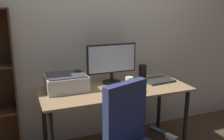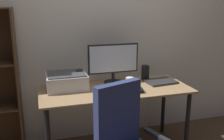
% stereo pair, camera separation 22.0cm
% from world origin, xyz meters
% --- Properties ---
extents(back_wall, '(6.40, 0.10, 2.60)m').
position_xyz_m(back_wall, '(0.00, 0.50, 1.30)').
color(back_wall, silver).
rests_on(back_wall, ground).
extents(desk, '(1.53, 0.65, 0.74)m').
position_xyz_m(desk, '(0.00, 0.00, 0.65)').
color(desk, tan).
rests_on(desk, ground).
extents(monitor, '(0.55, 0.20, 0.43)m').
position_xyz_m(monitor, '(0.03, 0.19, 0.98)').
color(monitor, black).
rests_on(monitor, desk).
extents(keyboard, '(0.29, 0.12, 0.02)m').
position_xyz_m(keyboard, '(-0.01, -0.18, 0.75)').
color(keyboard, silver).
rests_on(keyboard, desk).
extents(mouse, '(0.07, 0.10, 0.03)m').
position_xyz_m(mouse, '(0.20, -0.18, 0.76)').
color(mouse, black).
rests_on(mouse, desk).
extents(coffee_mug, '(0.10, 0.08, 0.10)m').
position_xyz_m(coffee_mug, '(0.15, -0.01, 0.79)').
color(coffee_mug, white).
rests_on(coffee_mug, desk).
extents(laptop, '(0.34, 0.26, 0.02)m').
position_xyz_m(laptop, '(0.53, 0.04, 0.75)').
color(laptop, '#2D2D30').
rests_on(laptop, desk).
extents(speaker_left, '(0.06, 0.07, 0.17)m').
position_xyz_m(speaker_left, '(-0.34, 0.18, 0.82)').
color(speaker_left, black).
rests_on(speaker_left, desk).
extents(speaker_right, '(0.06, 0.07, 0.17)m').
position_xyz_m(speaker_right, '(0.41, 0.18, 0.82)').
color(speaker_right, black).
rests_on(speaker_right, desk).
extents(printer, '(0.40, 0.34, 0.16)m').
position_xyz_m(printer, '(-0.48, 0.13, 0.82)').
color(printer, silver).
rests_on(printer, desk).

